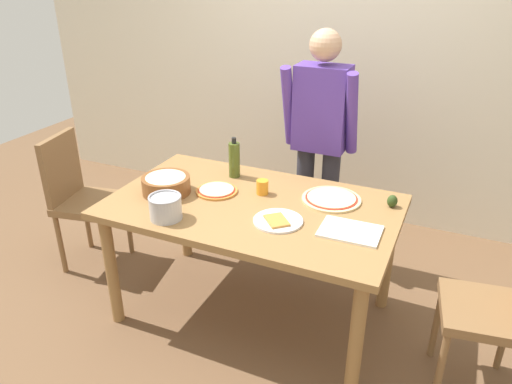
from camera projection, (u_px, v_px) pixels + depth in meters
The scene contains 15 objects.
ground at pixel (253, 311), 3.04m from camera, with size 8.00×8.00×0.00m, color brown.
wall_back at pixel (337, 57), 3.79m from camera, with size 5.60×0.10×2.60m, color silver.
dining_table at pixel (252, 218), 2.75m from camera, with size 1.60×0.96×0.76m.
person_cook at pixel (320, 136), 3.20m from camera, with size 0.49×0.25×1.62m.
chair_wooden_left at pixel (80, 194), 3.33m from camera, with size 0.47×0.47×0.95m.
chair_wooden_right at pixel (504, 303), 2.27m from camera, with size 0.46×0.46×0.95m.
pizza_raw_on_board at pixel (331, 199), 2.75m from camera, with size 0.33×0.33×0.02m.
pizza_cooked_on_tray at pixel (217, 190), 2.84m from camera, with size 0.25×0.25×0.02m.
plate_with_slice at pixel (278, 221), 2.52m from camera, with size 0.26×0.26×0.02m.
popcorn_bowl at pixel (166, 183), 2.81m from camera, with size 0.28×0.28×0.11m.
olive_oil_bottle at pixel (234, 160), 3.00m from camera, with size 0.07×0.07×0.26m.
steel_pot at pixel (165, 207), 2.53m from camera, with size 0.17×0.17×0.13m.
cup_orange at pixel (262, 187), 2.81m from camera, with size 0.07×0.07×0.09m, color orange.
cutting_board_white at pixel (350, 231), 2.43m from camera, with size 0.30×0.22×0.01m, color white.
avocado at pixel (392, 201), 2.66m from camera, with size 0.06×0.06×0.07m, color #2D4219.
Camera 1 is at (1.01, -2.19, 2.00)m, focal length 34.09 mm.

